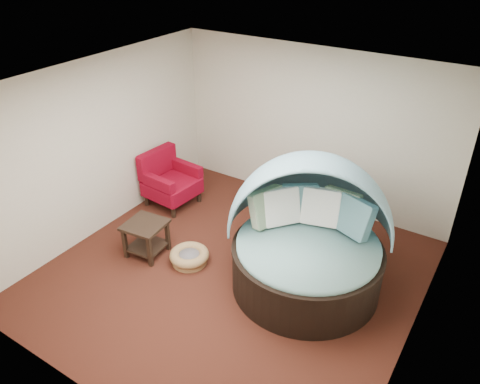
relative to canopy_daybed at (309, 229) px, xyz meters
The scene contains 10 objects.
floor 1.37m from the canopy_daybed, 154.38° to the right, with size 5.00×5.00×0.00m, color #451B13.
wall_back 2.31m from the canopy_daybed, 114.91° to the left, with size 5.00×5.00×0.00m, color beige.
wall_front 3.15m from the canopy_daybed, 107.81° to the right, with size 5.00×5.00×0.00m, color beige.
wall_left 3.52m from the canopy_daybed, behind, with size 5.00×5.00×0.00m, color beige.
wall_right 1.70m from the canopy_daybed, 16.37° to the right, with size 5.00×5.00×0.00m, color beige.
ceiling 2.19m from the canopy_daybed, 154.38° to the right, with size 5.00×5.00×0.00m, color white.
canopy_daybed is the anchor object (origin of this frame).
pet_basket 1.90m from the canopy_daybed, 160.54° to the right, with size 0.78×0.78×0.21m.
red_armchair 3.11m from the canopy_daybed, 168.29° to the left, with size 0.90×0.91×0.98m.
side_table 2.50m from the canopy_daybed, 162.15° to the right, with size 0.63×0.63×0.55m.
Camera 1 is at (2.96, -4.42, 4.48)m, focal length 35.00 mm.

